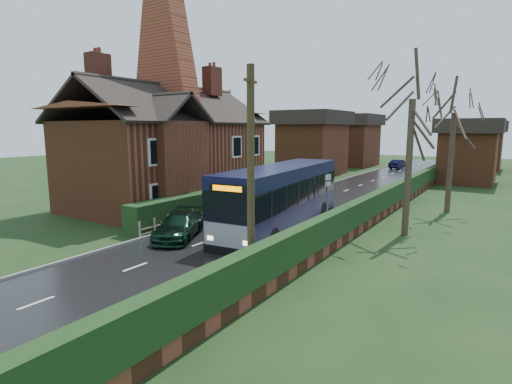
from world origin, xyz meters
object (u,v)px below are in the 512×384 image
Objects in this scene: telegraph_pole at (251,178)px; car_green at (179,226)px; bus_stop_sign at (328,190)px; brick_house at (169,145)px; car_silver at (263,196)px; bus at (281,198)px.

car_green is at bearing 142.62° from telegraph_pole.
brick_house is at bearing -152.49° from bus_stop_sign.
car_green is at bearing -89.08° from car_silver.
bus reaches higher than car_green.
telegraph_pole is (6.56, -3.22, 3.23)m from car_green.
bus_stop_sign is at bearing 87.87° from telegraph_pole.
brick_house is 11.02m from bus.
bus_stop_sign is at bearing 32.16° from car_green.
car_silver reaches higher than car_green.
telegraph_pole reaches higher than car_green.
car_silver is 0.50× the size of telegraph_pole.
bus_stop_sign reaches higher than car_silver.
bus is at bearing 100.91° from telegraph_pole.
car_silver is at bearing -178.71° from bus_stop_sign.
brick_house is at bearing 163.93° from bus.
bus is 1.53× the size of telegraph_pole.
telegraph_pole reaches higher than bus.
bus is 4.10× the size of bus_stop_sign.
bus_stop_sign reaches higher than car_green.
bus_stop_sign is 0.37× the size of telegraph_pole.
brick_house is 3.85× the size of car_silver.
brick_house is at bearing 133.27° from telegraph_pole.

